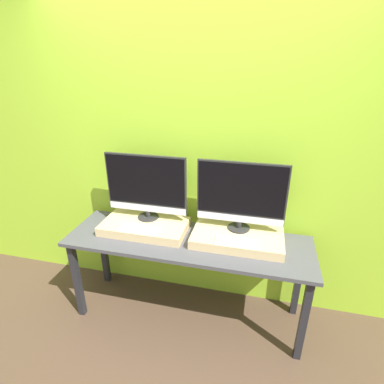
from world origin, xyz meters
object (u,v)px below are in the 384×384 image
object	(u,v)px
monitor_right	(241,195)
keyboard_right	(236,242)
monitor_left	(146,186)
keyboard_left	(139,229)

from	to	relation	value
monitor_right	keyboard_right	xyz separation A→B (m)	(0.00, -0.20, -0.28)
monitor_right	keyboard_right	size ratio (longest dim) A/B	2.22
monitor_left	keyboard_right	bearing A→B (deg)	-15.21
monitor_left	keyboard_right	world-z (taller)	monitor_left
monitor_left	keyboard_left	world-z (taller)	monitor_left
monitor_left	monitor_right	xyz separation A→B (m)	(0.75, 0.00, 0.00)
monitor_left	keyboard_left	distance (m)	0.35
monitor_right	keyboard_right	bearing A→B (deg)	-90.00
keyboard_left	monitor_right	bearing A→B (deg)	15.21
keyboard_left	keyboard_right	distance (m)	0.75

